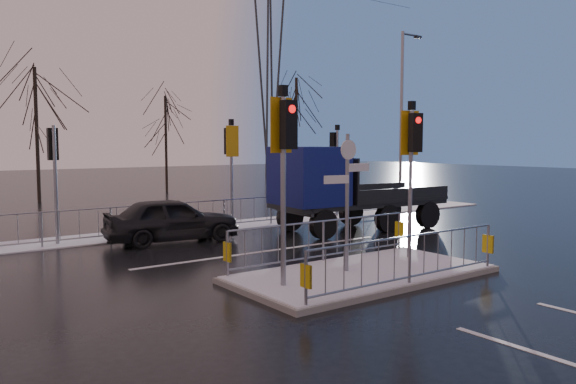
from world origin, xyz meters
TOP-DOWN VIEW (x-y plane):
  - ground at (0.00, 0.00)m, footprint 120.00×120.00m
  - snow_verge at (0.00, 8.60)m, footprint 30.00×2.00m
  - lane_markings at (0.00, -0.33)m, footprint 8.00×11.38m
  - traffic_island at (-0.01, 0.01)m, footprint 6.00×3.04m
  - far_kerb_fixtures at (0.29, 8.09)m, footprint 18.00×0.65m
  - car_far_lane at (-1.53, 6.75)m, footprint 4.23×2.15m
  - flatbed_truck at (3.57, 5.29)m, footprint 6.42×2.76m
  - tree_far_a at (-2.00, 22.00)m, footprint 3.75×3.75m
  - tree_far_b at (6.00, 24.00)m, footprint 3.25×3.25m
  - tree_far_c at (14.00, 21.00)m, footprint 4.00×4.00m
  - street_lamp_right at (10.57, 8.50)m, footprint 1.25×0.18m
  - pylon_wires at (16.88, 30.00)m, footprint 70.00×2.38m

SIDE VIEW (x-z plane):
  - ground at x=0.00m, z-range 0.00..0.00m
  - lane_markings at x=0.00m, z-range 0.00..0.01m
  - snow_verge at x=0.00m, z-range 0.00..0.04m
  - traffic_island at x=-0.01m, z-range -1.68..2.47m
  - car_far_lane at x=-1.53m, z-range 0.00..1.38m
  - far_kerb_fixtures at x=0.29m, z-range -0.90..2.93m
  - flatbed_truck at x=3.57m, z-range 0.09..2.99m
  - tree_far_b at x=6.00m, z-range 1.11..7.25m
  - street_lamp_right at x=10.57m, z-range 0.39..8.39m
  - tree_far_a at x=-2.00m, z-range 1.28..8.36m
  - tree_far_c at x=14.00m, z-range 1.37..8.92m
  - pylon_wires at x=16.88m, z-range 1.05..21.02m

